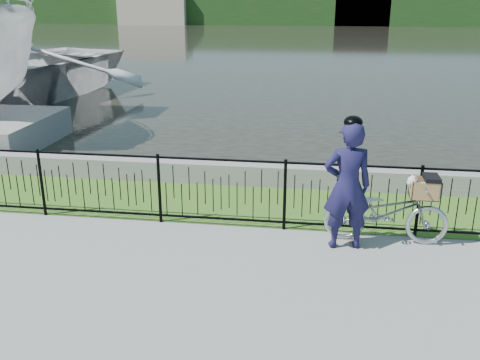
# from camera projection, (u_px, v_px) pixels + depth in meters

# --- Properties ---
(ground) EXTENTS (120.00, 120.00, 0.00)m
(ground) POSITION_uv_depth(u_px,v_px,m) (200.00, 274.00, 7.07)
(ground) COLOR gray
(ground) RESTS_ON ground
(grass_strip) EXTENTS (60.00, 2.00, 0.01)m
(grass_strip) POSITION_uv_depth(u_px,v_px,m) (231.00, 202.00, 9.50)
(grass_strip) COLOR #3E6820
(grass_strip) RESTS_ON ground
(water) EXTENTS (120.00, 120.00, 0.00)m
(water) POSITION_uv_depth(u_px,v_px,m) (299.00, 45.00, 37.89)
(water) COLOR #27251D
(water) RESTS_ON ground
(quay_wall) EXTENTS (60.00, 0.30, 0.40)m
(quay_wall) POSITION_uv_depth(u_px,v_px,m) (239.00, 174.00, 10.37)
(quay_wall) COLOR gray
(quay_wall) RESTS_ON ground
(fence) EXTENTS (14.00, 0.06, 1.15)m
(fence) POSITION_uv_depth(u_px,v_px,m) (221.00, 192.00, 8.38)
(fence) COLOR black
(fence) RESTS_ON ground
(far_treeline) EXTENTS (120.00, 6.00, 3.00)m
(far_treeline) POSITION_uv_depth(u_px,v_px,m) (309.00, 11.00, 62.61)
(far_treeline) COLOR #21431A
(far_treeline) RESTS_ON ground
(far_building_left) EXTENTS (8.00, 4.00, 4.00)m
(far_building_left) POSITION_uv_depth(u_px,v_px,m) (155.00, 7.00, 63.01)
(far_building_left) COLOR #B2A28E
(far_building_left) RESTS_ON ground
(far_building_right) EXTENTS (6.00, 3.00, 3.20)m
(far_building_right) POSITION_uv_depth(u_px,v_px,m) (362.00, 11.00, 60.37)
(far_building_right) COLOR #B2A28E
(far_building_right) RESTS_ON ground
(bicycle_rig) EXTENTS (1.80, 0.63, 1.08)m
(bicycle_rig) POSITION_uv_depth(u_px,v_px,m) (387.00, 211.00, 7.87)
(bicycle_rig) COLOR #A8ADB4
(bicycle_rig) RESTS_ON ground
(cyclist) EXTENTS (0.75, 0.56, 1.95)m
(cyclist) POSITION_uv_depth(u_px,v_px,m) (347.00, 185.00, 7.55)
(cyclist) COLOR #18153C
(cyclist) RESTS_ON ground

